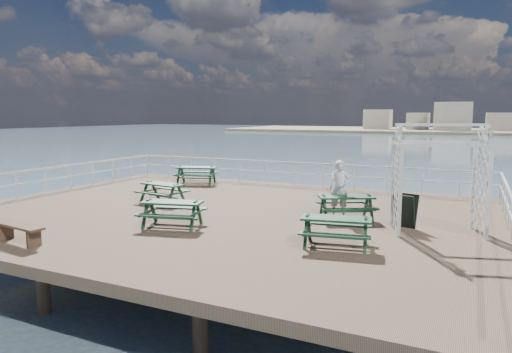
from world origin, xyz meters
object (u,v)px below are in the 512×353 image
(picnic_table_e, at_px, (336,225))
(person, at_px, (339,189))
(flat_bench_far, at_px, (19,229))
(picnic_table_b, at_px, (196,171))
(picnic_table_a, at_px, (162,189))
(trellis_arbor, at_px, (438,185))
(picnic_table_c, at_px, (346,202))
(picnic_table_d, at_px, (172,208))

(picnic_table_e, relative_size, person, 1.07)
(flat_bench_far, bearing_deg, picnic_table_b, 105.43)
(picnic_table_b, xyz_separation_m, flat_bench_far, (1.53, -10.86, -0.23))
(picnic_table_a, xyz_separation_m, trellis_arbor, (9.89, -0.26, 0.86))
(flat_bench_far, height_order, person, person)
(picnic_table_a, bearing_deg, picnic_table_e, -12.90)
(picnic_table_c, xyz_separation_m, flat_bench_far, (-7.05, -6.49, -0.17))
(flat_bench_far, xyz_separation_m, trellis_arbor, (9.83, 5.97, 1.01))
(picnic_table_b, distance_m, trellis_arbor, 12.39)
(picnic_table_c, distance_m, flat_bench_far, 9.59)
(flat_bench_far, bearing_deg, picnic_table_e, 30.89)
(picnic_table_d, bearing_deg, picnic_table_b, 103.51)
(trellis_arbor, bearing_deg, picnic_table_b, 139.21)
(picnic_table_d, relative_size, trellis_arbor, 0.67)
(flat_bench_far, bearing_deg, picnic_table_c, 50.04)
(picnic_table_b, bearing_deg, picnic_table_c, -43.84)
(picnic_table_a, bearing_deg, flat_bench_far, -81.48)
(flat_bench_far, distance_m, trellis_arbor, 11.54)
(picnic_table_e, bearing_deg, picnic_table_b, 129.45)
(picnic_table_c, distance_m, picnic_table_d, 5.55)
(trellis_arbor, height_order, person, trellis_arbor)
(picnic_table_a, height_order, picnic_table_c, picnic_table_c)
(flat_bench_far, relative_size, trellis_arbor, 0.57)
(flat_bench_far, height_order, trellis_arbor, trellis_arbor)
(picnic_table_d, bearing_deg, picnic_table_e, -13.91)
(picnic_table_c, relative_size, picnic_table_e, 1.11)
(picnic_table_b, distance_m, picnic_table_c, 9.63)
(picnic_table_e, bearing_deg, picnic_table_a, 148.20)
(picnic_table_e, height_order, person, person)
(picnic_table_c, bearing_deg, picnic_table_d, -172.22)
(picnic_table_d, bearing_deg, picnic_table_c, 21.21)
(picnic_table_a, bearing_deg, picnic_table_c, 10.05)
(picnic_table_c, xyz_separation_m, trellis_arbor, (2.78, -0.52, 0.84))
(picnic_table_b, xyz_separation_m, picnic_table_c, (8.58, -4.37, -0.05))
(picnic_table_b, height_order, picnic_table_d, picnic_table_b)
(person, bearing_deg, flat_bench_far, -149.87)
(picnic_table_a, relative_size, picnic_table_d, 0.89)
(picnic_table_b, bearing_deg, picnic_table_e, -56.41)
(flat_bench_far, distance_m, person, 9.56)
(picnic_table_d, height_order, person, person)
(picnic_table_e, xyz_separation_m, flat_bench_far, (-7.61, -3.31, -0.18))
(picnic_table_a, height_order, person, person)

